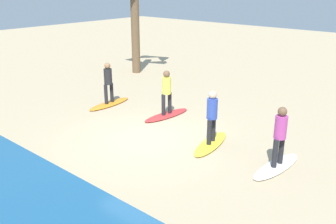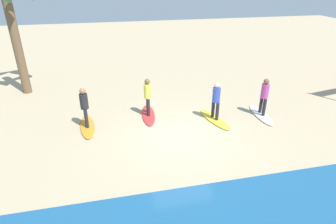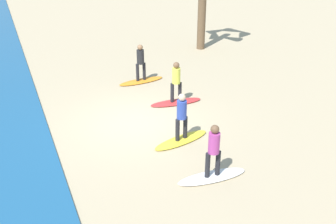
# 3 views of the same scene
# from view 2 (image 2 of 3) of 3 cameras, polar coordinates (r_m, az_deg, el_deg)

# --- Properties ---
(ground_plane) EXTENTS (60.00, 60.00, 0.00)m
(ground_plane) POSITION_cam_2_polar(r_m,az_deg,el_deg) (11.20, 2.30, -4.74)
(ground_plane) COLOR tan
(surfboard_white) EXTENTS (0.70, 2.13, 0.09)m
(surfboard_white) POSITION_cam_2_polar(r_m,az_deg,el_deg) (13.37, 18.14, -0.52)
(surfboard_white) COLOR white
(surfboard_white) RESTS_ON ground
(surfer_white) EXTENTS (0.32, 0.46, 1.64)m
(surfer_white) POSITION_cam_2_polar(r_m,az_deg,el_deg) (12.98, 18.74, 3.40)
(surfer_white) COLOR #232328
(surfer_white) RESTS_ON surfboard_white
(surfboard_yellow) EXTENTS (1.00, 2.17, 0.09)m
(surfboard_yellow) POSITION_cam_2_polar(r_m,az_deg,el_deg) (12.48, 9.27, -1.42)
(surfboard_yellow) COLOR yellow
(surfboard_yellow) RESTS_ON ground
(surfer_yellow) EXTENTS (0.32, 0.45, 1.64)m
(surfer_yellow) POSITION_cam_2_polar(r_m,az_deg,el_deg) (12.07, 9.61, 2.77)
(surfer_yellow) COLOR #232328
(surfer_yellow) RESTS_ON surfboard_yellow
(surfboard_red) EXTENTS (0.73, 2.14, 0.09)m
(surfboard_red) POSITION_cam_2_polar(r_m,az_deg,el_deg) (12.73, -3.94, -0.55)
(surfboard_red) COLOR red
(surfboard_red) RESTS_ON ground
(surfer_red) EXTENTS (0.32, 0.46, 1.64)m
(surfer_red) POSITION_cam_2_polar(r_m,az_deg,el_deg) (12.32, -4.08, 3.58)
(surfer_red) COLOR #232328
(surfer_red) RESTS_ON surfboard_red
(surfboard_orange) EXTENTS (0.72, 2.14, 0.09)m
(surfboard_orange) POSITION_cam_2_polar(r_m,az_deg,el_deg) (12.21, -15.83, -2.80)
(surfboard_orange) COLOR orange
(surfboard_orange) RESTS_ON ground
(surfer_orange) EXTENTS (0.32, 0.46, 1.64)m
(surfer_orange) POSITION_cam_2_polar(r_m,az_deg,el_deg) (11.78, -16.40, 1.44)
(surfer_orange) COLOR #232328
(surfer_orange) RESTS_ON surfboard_orange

